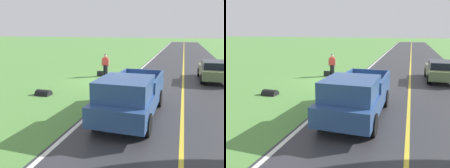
% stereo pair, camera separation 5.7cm
% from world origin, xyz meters
% --- Properties ---
extents(ground_plane, '(200.00, 200.00, 0.00)m').
position_xyz_m(ground_plane, '(0.00, 0.00, 0.00)').
color(ground_plane, '#568E42').
extents(road_surface, '(7.88, 120.00, 0.00)m').
position_xyz_m(road_surface, '(-4.84, 0.00, 0.00)').
color(road_surface, '#333338').
rests_on(road_surface, ground).
extents(lane_edge_line, '(0.16, 117.60, 0.00)m').
position_xyz_m(lane_edge_line, '(-1.07, 0.00, 0.01)').
color(lane_edge_line, silver).
rests_on(lane_edge_line, ground).
extents(lane_centre_line, '(0.14, 117.60, 0.00)m').
position_xyz_m(lane_centre_line, '(-4.84, 0.00, 0.01)').
color(lane_centre_line, gold).
rests_on(lane_centre_line, ground).
extents(hitchhiker_walking, '(0.62, 0.51, 1.75)m').
position_xyz_m(hitchhiker_walking, '(0.98, -1.45, 0.98)').
color(hitchhiker_walking, black).
rests_on(hitchhiker_walking, ground).
extents(suitcase_carried, '(0.48, 0.24, 0.40)m').
position_xyz_m(suitcase_carried, '(1.39, -1.33, 0.20)').
color(suitcase_carried, black).
rests_on(suitcase_carried, ground).
extents(pickup_truck_passing, '(2.17, 5.43, 1.82)m').
position_xyz_m(pickup_truck_passing, '(-2.80, 6.71, 0.97)').
color(pickup_truck_passing, '#2D4C84').
rests_on(pickup_truck_passing, ground).
extents(sedan_near_oncoming, '(1.96, 4.42, 1.41)m').
position_xyz_m(sedan_near_oncoming, '(-6.87, -2.10, 0.75)').
color(sedan_near_oncoming, '#66754C').
rests_on(sedan_near_oncoming, ground).
extents(drainage_culvert, '(0.80, 0.60, 0.60)m').
position_xyz_m(drainage_culvert, '(2.53, 4.72, 0.00)').
color(drainage_culvert, black).
rests_on(drainage_culvert, ground).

